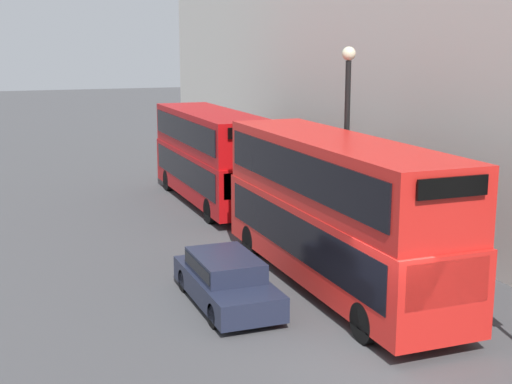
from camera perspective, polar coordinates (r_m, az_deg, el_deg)
ground_plane at (r=16.80m, az=8.50°, el=-13.00°), size 200.00×200.00×0.00m
bus_leading at (r=20.61m, az=6.32°, el=-1.15°), size 2.59×10.94×4.38m
bus_second_in_queue at (r=31.51m, az=-3.61°, el=3.14°), size 2.59×10.05×4.10m
car_dark_sedan at (r=19.57m, az=-2.41°, el=-6.95°), size 1.80×4.50×1.36m
street_lamp at (r=23.14m, az=7.27°, el=4.83°), size 0.44×0.44×6.91m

